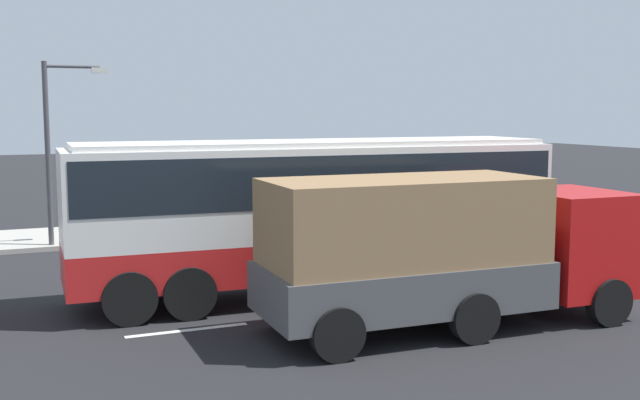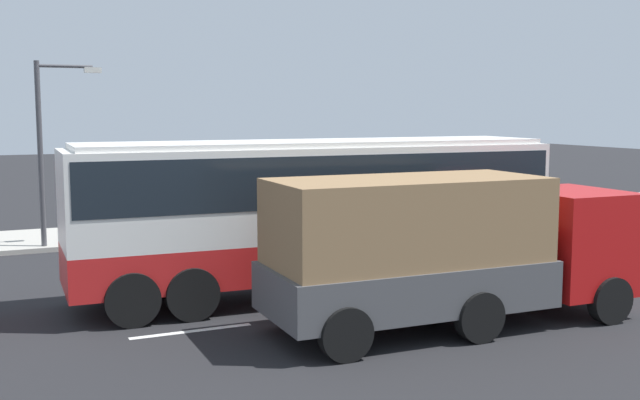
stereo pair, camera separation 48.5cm
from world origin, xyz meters
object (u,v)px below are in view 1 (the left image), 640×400
Objects in this scene: pedestrian_near_curb at (93,211)px; coach_bus at (316,200)px; street_lamp at (56,137)px; cargo_truck at (446,246)px.

coach_bus is at bearing -126.53° from pedestrian_near_curb.
coach_bus is at bearing -58.89° from street_lamp.
cargo_truck is 5.01× the size of pedestrian_near_curb.
street_lamp is at bearing 123.16° from coach_bus.
cargo_truck reaches higher than pedestrian_near_curb.
pedestrian_near_curb is (-5.22, 12.69, -0.60)m from cargo_truck.
cargo_truck is at bearing -61.97° from street_lamp.
coach_bus reaches higher than cargo_truck.
street_lamp is at bearing 119.22° from cargo_truck.
coach_bus is 7.33× the size of pedestrian_near_curb.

